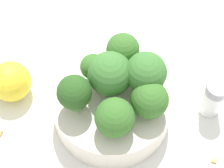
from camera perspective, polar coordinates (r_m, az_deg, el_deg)
ground_plane at (r=0.53m, az=-0.00°, el=-4.83°), size 3.00×3.00×0.00m
bowl at (r=0.51m, az=-0.00°, el=-3.49°), size 0.16×0.16×0.05m
broccoli_floret_0 at (r=0.46m, az=-0.28°, el=1.54°), size 0.06×0.06×0.06m
broccoli_floret_1 at (r=0.46m, az=5.17°, el=1.71°), size 0.05×0.05×0.06m
broccoli_floret_2 at (r=0.48m, az=-2.50°, el=2.83°), size 0.03×0.03×0.05m
broccoli_floret_3 at (r=0.44m, az=0.42°, el=-5.16°), size 0.05×0.05×0.05m
broccoli_floret_4 at (r=0.45m, az=-5.74°, el=-1.40°), size 0.04×0.04×0.06m
broccoli_floret_5 at (r=0.45m, az=5.74°, el=-2.45°), size 0.05×0.05×0.05m
broccoli_floret_6 at (r=0.48m, az=1.66°, el=5.14°), size 0.04×0.04×0.06m
pepper_shaker at (r=0.53m, az=15.15°, el=-2.10°), size 0.03×0.03×0.06m
lemon_wedge at (r=0.54m, az=-15.17°, el=0.38°), size 0.06×0.06×0.06m
almond_crumb_3 at (r=0.54m, az=-16.73°, el=-7.18°), size 0.01×0.01×0.01m
almond_crumb_4 at (r=0.52m, az=15.37°, el=-11.17°), size 0.01×0.01×0.01m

